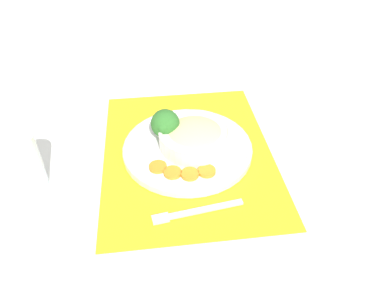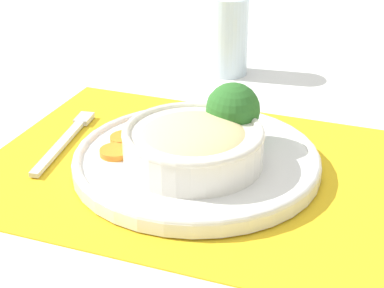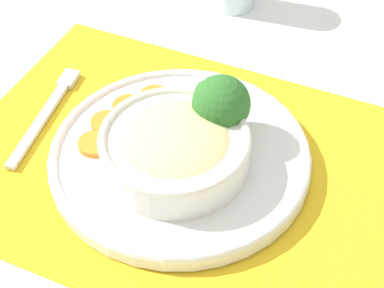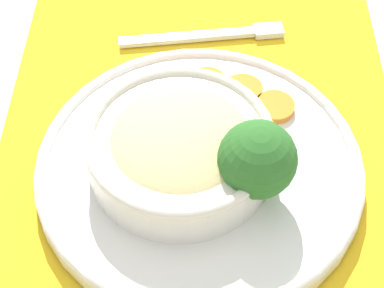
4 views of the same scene
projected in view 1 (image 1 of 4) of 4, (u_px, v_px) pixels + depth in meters
The scene contains 11 objects.
ground_plane at pixel (188, 153), 0.88m from camera, with size 4.00×4.00×0.00m, color white.
placemat at pixel (188, 152), 0.88m from camera, with size 0.56×0.45×0.00m.
plate at pixel (188, 148), 0.87m from camera, with size 0.30×0.30×0.02m.
bowl at pixel (195, 135), 0.85m from camera, with size 0.17×0.17×0.05m.
broccoli_floret at pixel (165, 124), 0.85m from camera, with size 0.07×0.07×0.08m.
carrot_slice_near at pixel (158, 167), 0.80m from camera, with size 0.04×0.04×0.01m.
carrot_slice_middle at pixel (173, 173), 0.79m from camera, with size 0.04×0.04×0.01m.
carrot_slice_far at pixel (190, 174), 0.79m from camera, with size 0.04×0.04×0.01m.
carrot_slice_extra at pixel (207, 171), 0.79m from camera, with size 0.04×0.04×0.01m.
water_glass at pixel (26, 165), 0.76m from camera, with size 0.06×0.06×0.13m.
fork at pixel (189, 213), 0.73m from camera, with size 0.02×0.18×0.01m.
Camera 1 is at (-0.65, 0.16, 0.57)m, focal length 35.00 mm.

